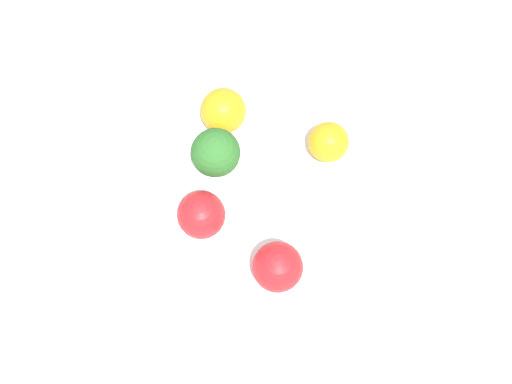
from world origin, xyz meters
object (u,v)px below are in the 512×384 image
(bowl, at_px, (256,203))
(orange_back, at_px, (329,142))
(apple_red, at_px, (201,215))
(orange_front, at_px, (223,111))
(broccoli, at_px, (216,153))
(apple_green, at_px, (278,267))

(bowl, distance_m, orange_back, 0.09)
(apple_red, relative_size, orange_front, 1.01)
(bowl, height_order, apple_red, apple_red)
(broccoli, bearing_deg, apple_red, -64.91)
(apple_red, bearing_deg, orange_front, 118.24)
(orange_back, bearing_deg, broccoli, -132.40)
(bowl, bearing_deg, apple_red, -113.90)
(bowl, distance_m, apple_red, 0.07)
(apple_red, distance_m, orange_back, 0.14)
(orange_front, bearing_deg, broccoli, -58.07)
(bowl, relative_size, broccoli, 4.23)
(apple_green, distance_m, orange_back, 0.13)
(apple_red, bearing_deg, broccoli, 115.09)
(broccoli, relative_size, apple_green, 1.29)
(apple_red, distance_m, apple_green, 0.09)
(bowl, relative_size, apple_green, 5.44)
(orange_front, bearing_deg, apple_red, -61.76)
(bowl, height_order, orange_front, orange_front)
(apple_green, bearing_deg, broccoli, 156.41)
(bowl, xyz_separation_m, orange_back, (0.03, 0.08, 0.04))
(apple_red, height_order, orange_front, same)
(orange_front, xyz_separation_m, orange_back, (0.10, 0.04, -0.00))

